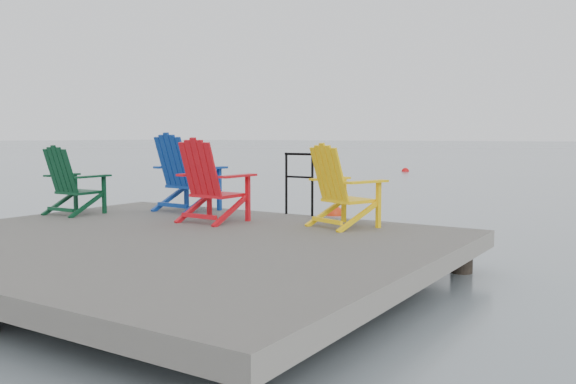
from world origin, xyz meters
The scene contains 9 objects.
ground centered at (0.00, 0.00, 0.00)m, with size 400.00×400.00×0.00m, color slate.
dock centered at (0.00, 0.00, 0.35)m, with size 6.00×5.00×1.40m.
handrail centered at (0.25, 2.45, 1.04)m, with size 0.48×0.04×0.90m.
chair_green centered at (-2.56, 0.72, 0.99)m, with size 0.80×0.74×0.98m.
chair_blue centered at (-1.46, 1.91, 1.08)m, with size 0.96×0.90×1.15m.
chair_red centered at (-0.35, 1.19, 1.04)m, with size 0.87×0.81×1.08m.
chair_yellow centered at (1.31, 1.73, 1.01)m, with size 0.98×0.93×1.02m.
buoy_a centered at (-1.14, 6.11, 0.00)m, with size 0.39×0.39×0.39m, color red.
buoy_b centered at (-5.79, 21.66, 0.00)m, with size 0.35×0.35×0.35m, color red.
Camera 1 is at (4.83, -4.99, 1.64)m, focal length 38.00 mm.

